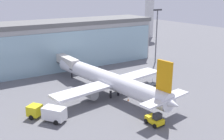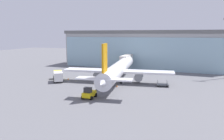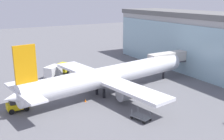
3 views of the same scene
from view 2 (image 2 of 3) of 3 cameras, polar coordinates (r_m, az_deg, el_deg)
The scene contains 9 objects.
ground at distance 51.94m, azimuth -0.15°, elevation -4.57°, with size 240.00×240.00×0.00m, color slate.
terminal_building at distance 83.37m, azimuth 7.77°, elevation 5.46°, with size 60.14×15.01×13.82m.
jet_bridge at distance 75.79m, azimuth 4.29°, elevation 3.06°, with size 2.45×14.34×5.54m.
airplane at distance 57.42m, azimuth 1.73°, elevation 0.19°, with size 28.68×38.28×10.75m.
catering_truck at distance 60.51m, azimuth -13.91°, elevation -1.41°, with size 6.00×7.24×2.65m.
baggage_cart at distance 54.03m, azimuth 13.04°, elevation -3.72°, with size 3.10×2.22×1.50m.
pushback_tug at distance 43.42m, azimuth -6.03°, elevation -6.11°, with size 2.20×3.23×2.30m.
safety_cone_nose at distance 52.40m, azimuth 1.30°, elevation -4.13°, with size 0.36×0.36×0.55m, color orange.
safety_cone_wingtip at distance 61.83m, azimuth -11.38°, elevation -2.22°, with size 0.36×0.36×0.55m, color orange.
Camera 2 is at (16.98, -47.45, 12.58)m, focal length 35.00 mm.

